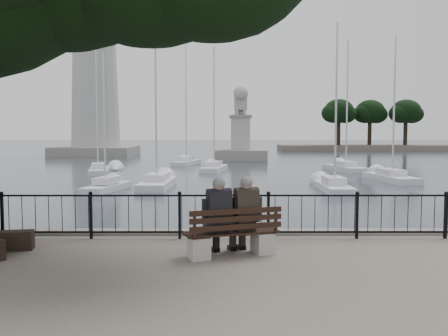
{
  "coord_description": "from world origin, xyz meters",
  "views": [
    {
      "loc": [
        -0.02,
        -8.62,
        2.41
      ],
      "look_at": [
        0.0,
        2.5,
        1.6
      ],
      "focal_mm": 40.0,
      "sensor_mm": 36.0,
      "label": 1
    }
  ],
  "objects_px": {
    "bench": "(232,239)",
    "lion_monument": "(240,142)",
    "person_right": "(244,218)",
    "lighthouse": "(95,57)",
    "person_left": "(217,220)"
  },
  "relations": [
    {
      "from": "bench",
      "to": "lion_monument",
      "type": "xyz_separation_m",
      "value": [
        1.84,
        49.03,
        0.85
      ]
    },
    {
      "from": "lion_monument",
      "to": "person_right",
      "type": "bearing_deg",
      "value": -91.9
    },
    {
      "from": "bench",
      "to": "lighthouse",
      "type": "relative_size",
      "value": 0.06
    },
    {
      "from": "bench",
      "to": "lighthouse",
      "type": "xyz_separation_m",
      "value": [
        -18.16,
        61.1,
        12.49
      ]
    },
    {
      "from": "person_right",
      "to": "lion_monument",
      "type": "bearing_deg",
      "value": 88.1
    },
    {
      "from": "lighthouse",
      "to": "lion_monument",
      "type": "relative_size",
      "value": 3.72
    },
    {
      "from": "bench",
      "to": "person_left",
      "type": "relative_size",
      "value": 1.25
    },
    {
      "from": "person_right",
      "to": "person_left",
      "type": "bearing_deg",
      "value": -160.77
    },
    {
      "from": "person_left",
      "to": "lighthouse",
      "type": "relative_size",
      "value": 0.05
    },
    {
      "from": "person_left",
      "to": "lion_monument",
      "type": "height_order",
      "value": "lion_monument"
    },
    {
      "from": "lion_monument",
      "to": "bench",
      "type": "bearing_deg",
      "value": -92.15
    },
    {
      "from": "bench",
      "to": "person_left",
      "type": "bearing_deg",
      "value": 178.82
    },
    {
      "from": "person_left",
      "to": "person_right",
      "type": "xyz_separation_m",
      "value": [
        0.53,
        0.18,
        0.0
      ]
    },
    {
      "from": "person_right",
      "to": "lighthouse",
      "type": "bearing_deg",
      "value": 106.79
    },
    {
      "from": "lighthouse",
      "to": "lion_monument",
      "type": "height_order",
      "value": "lighthouse"
    }
  ]
}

